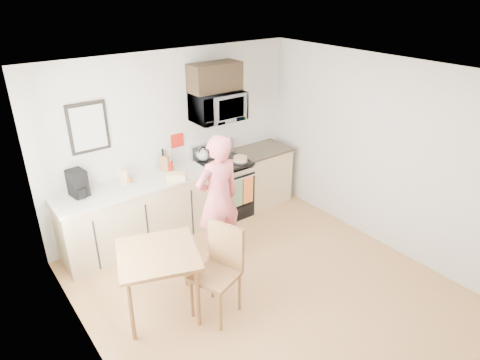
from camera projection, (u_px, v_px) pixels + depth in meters
floor at (274, 296)px, 5.14m from camera, size 4.60×4.60×0.00m
back_wall at (174, 141)px, 6.25m from camera, size 4.00×0.04×2.60m
left_wall at (94, 269)px, 3.50m from camera, size 0.04×4.60×2.60m
right_wall at (391, 158)px, 5.66m from camera, size 0.04×4.60×2.60m
ceiling at (283, 79)px, 4.03m from camera, size 4.00×4.60×0.04m
window at (64, 204)px, 4.00m from camera, size 0.06×1.40×1.50m
cabinet_left at (138, 216)px, 5.96m from camera, size 2.10×0.60×0.90m
countertop_left at (134, 186)px, 5.76m from camera, size 2.14×0.64×0.04m
cabinet_right at (261, 176)px, 7.17m from camera, size 0.84×0.60×0.90m
countertop_right at (262, 150)px, 6.97m from camera, size 0.88×0.64×0.04m
range at (223, 190)px, 6.73m from camera, size 0.76×0.70×1.16m
microwave at (217, 106)px, 6.23m from camera, size 0.76×0.51×0.42m
upper_cabinet at (215, 77)px, 6.08m from camera, size 0.76×0.35×0.40m
wall_art at (88, 128)px, 5.39m from camera, size 0.50×0.04×0.65m
wall_trivet at (177, 140)px, 6.26m from camera, size 0.20×0.02×0.20m
person at (218, 199)px, 5.53m from camera, size 0.64×0.43×1.74m
dining_table at (158, 260)px, 4.63m from camera, size 0.93×0.93×0.79m
chair at (223, 256)px, 4.71m from camera, size 0.62×0.58×1.07m
knife_block at (166, 163)px, 6.14m from camera, size 0.15×0.17×0.22m
utensil_crock at (169, 162)px, 6.12m from camera, size 0.11×0.11×0.34m
fruit_bowl at (126, 181)px, 5.76m from camera, size 0.25×0.25×0.09m
milk_carton at (123, 177)px, 5.70m from camera, size 0.09×0.09×0.22m
coffee_maker at (78, 184)px, 5.39m from camera, size 0.23×0.30×0.35m
bread_bag at (176, 177)px, 5.86m from camera, size 0.29×0.26×0.10m
cake at (240, 159)px, 6.49m from camera, size 0.25×0.25×0.08m
kettle at (203, 155)px, 6.51m from camera, size 0.18×0.18×0.22m
pot at (219, 167)px, 6.22m from camera, size 0.18×0.30×0.09m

